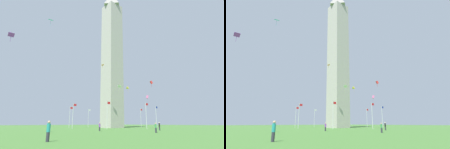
% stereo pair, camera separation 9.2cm
% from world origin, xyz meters
% --- Properties ---
extents(ground_plane, '(260.00, 260.00, 0.00)m').
position_xyz_m(ground_plane, '(0.00, 0.00, 0.00)').
color(ground_plane, '#477A33').
extents(obelisk_monument, '(6.11, 6.11, 55.56)m').
position_xyz_m(obelisk_monument, '(0.00, 0.00, 27.78)').
color(obelisk_monument, '#A8A399').
rests_on(obelisk_monument, ground).
extents(flagpole_n, '(1.12, 0.14, 7.45)m').
position_xyz_m(flagpole_n, '(15.52, 0.00, 4.10)').
color(flagpole_n, silver).
rests_on(flagpole_n, ground).
extents(flagpole_ne, '(1.12, 0.14, 7.45)m').
position_xyz_m(flagpole_ne, '(10.99, 10.93, 4.10)').
color(flagpole_ne, silver).
rests_on(flagpole_ne, ground).
extents(flagpole_e, '(1.12, 0.14, 7.45)m').
position_xyz_m(flagpole_e, '(0.06, 15.45, 4.10)').
color(flagpole_e, silver).
rests_on(flagpole_e, ground).
extents(flagpole_se, '(1.12, 0.14, 7.45)m').
position_xyz_m(flagpole_se, '(-10.86, 10.93, 4.10)').
color(flagpole_se, silver).
rests_on(flagpole_se, ground).
extents(flagpole_s, '(1.12, 0.14, 7.45)m').
position_xyz_m(flagpole_s, '(-15.39, 0.00, 4.10)').
color(flagpole_s, silver).
rests_on(flagpole_s, ground).
extents(flagpole_sw, '(1.12, 0.14, 7.45)m').
position_xyz_m(flagpole_sw, '(-10.86, -10.93, 4.10)').
color(flagpole_sw, silver).
rests_on(flagpole_sw, ground).
extents(flagpole_w, '(1.12, 0.14, 7.45)m').
position_xyz_m(flagpole_w, '(0.06, -15.45, 4.10)').
color(flagpole_w, silver).
rests_on(flagpole_w, ground).
extents(flagpole_nw, '(1.12, 0.14, 7.45)m').
position_xyz_m(flagpole_nw, '(10.99, -10.93, 4.10)').
color(flagpole_nw, silver).
rests_on(flagpole_nw, ground).
extents(person_teal_shirt, '(0.32, 0.32, 1.76)m').
position_xyz_m(person_teal_shirt, '(-35.33, -33.34, 0.88)').
color(person_teal_shirt, '#2D2D38').
rests_on(person_teal_shirt, ground).
extents(person_purple_shirt, '(0.32, 0.32, 1.70)m').
position_xyz_m(person_purple_shirt, '(-18.96, -18.54, 0.84)').
color(person_purple_shirt, '#2D2D38').
rests_on(person_purple_shirt, ground).
extents(person_green_shirt, '(0.32, 0.32, 1.63)m').
position_xyz_m(person_green_shirt, '(-15.81, -30.23, 0.81)').
color(person_green_shirt, '#2D2D38').
rests_on(person_green_shirt, ground).
extents(person_black_shirt, '(0.32, 0.32, 1.79)m').
position_xyz_m(person_black_shirt, '(-6.13, -24.10, 0.89)').
color(person_black_shirt, '#2D2D38').
rests_on(person_black_shirt, ground).
extents(kite_pink_box, '(0.98, 0.87, 2.03)m').
position_xyz_m(kite_pink_box, '(4.32, -12.75, 9.87)').
color(kite_pink_box, pink).
extents(kite_orange_diamond, '(1.12, 1.11, 1.24)m').
position_xyz_m(kite_orange_diamond, '(-10.00, -7.35, 19.09)').
color(kite_orange_diamond, orange).
extents(kite_red_box, '(0.80, 0.68, 1.54)m').
position_xyz_m(kite_red_box, '(-7.34, -23.51, 11.08)').
color(kite_red_box, red).
extents(kite_white_diamond, '(1.10, 1.15, 1.56)m').
position_xyz_m(kite_white_diamond, '(-9.24, -14.18, 11.30)').
color(kite_white_diamond, white).
extents(kite_purple_diamond, '(0.91, 0.85, 1.42)m').
position_xyz_m(kite_purple_diamond, '(-37.41, -19.42, 15.11)').
color(kite_purple_diamond, purple).
extents(kite_yellow_delta, '(1.68, 1.68, 2.14)m').
position_xyz_m(kite_yellow_delta, '(0.26, -8.04, 12.96)').
color(kite_yellow_delta, yellow).
extents(kite_cyan_diamond, '(1.67, 1.57, 2.44)m').
position_xyz_m(kite_cyan_diamond, '(-24.79, 0.50, 32.84)').
color(kite_cyan_diamond, '#33C6D1').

